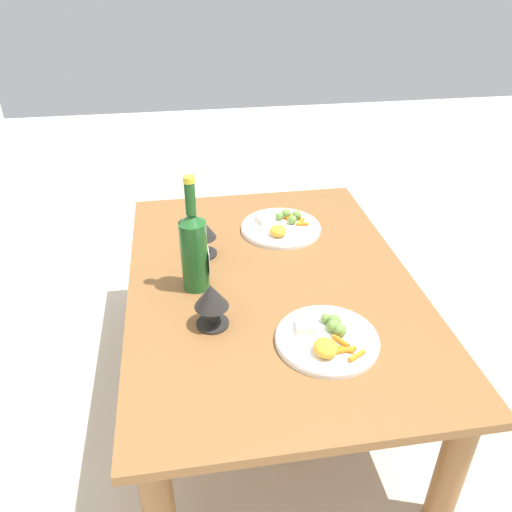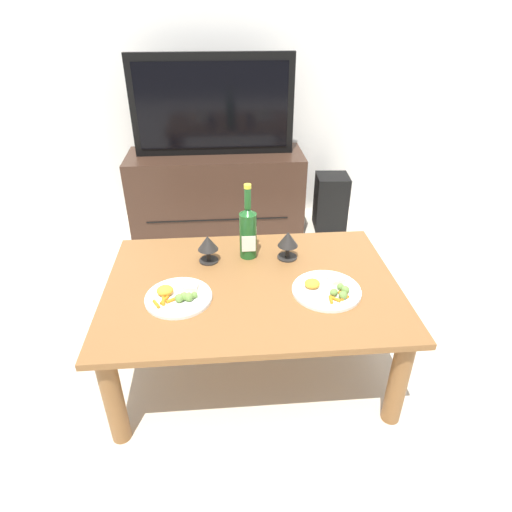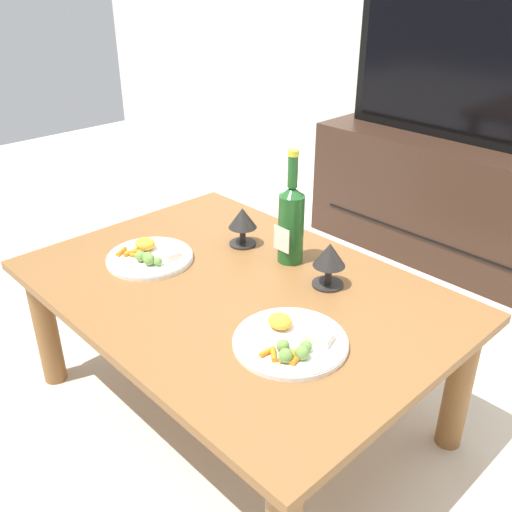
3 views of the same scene
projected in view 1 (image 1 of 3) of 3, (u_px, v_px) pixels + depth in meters
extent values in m
plane|color=beige|center=(269.00, 387.00, 1.68)|extent=(6.40, 6.40, 0.00)
cube|color=brown|center=(271.00, 283.00, 1.46)|extent=(1.14, 0.80, 0.03)
cylinder|color=brown|center=(451.00, 469.00, 1.19)|extent=(0.07, 0.07, 0.40)
cylinder|color=brown|center=(330.00, 247.00, 2.04)|extent=(0.07, 0.07, 0.40)
cylinder|color=brown|center=(160.00, 512.00, 1.10)|extent=(0.07, 0.07, 0.40)
cylinder|color=brown|center=(160.00, 262.00, 1.95)|extent=(0.07, 0.07, 0.40)
cylinder|color=#1E5923|center=(195.00, 256.00, 1.37)|extent=(0.07, 0.07, 0.20)
cone|color=#1E5923|center=(192.00, 219.00, 1.31)|extent=(0.07, 0.07, 0.03)
cylinder|color=#1E5923|center=(190.00, 199.00, 1.28)|extent=(0.03, 0.03, 0.09)
cylinder|color=yellow|center=(189.00, 180.00, 1.25)|extent=(0.03, 0.03, 0.02)
cube|color=silver|center=(209.00, 261.00, 1.38)|extent=(0.06, 0.00, 0.07)
cylinder|color=black|center=(213.00, 323.00, 1.28)|extent=(0.08, 0.08, 0.01)
cylinder|color=black|center=(212.00, 314.00, 1.27)|extent=(0.02, 0.02, 0.05)
cone|color=black|center=(211.00, 296.00, 1.24)|extent=(0.09, 0.09, 0.06)
cylinder|color=black|center=(203.00, 254.00, 1.56)|extent=(0.08, 0.08, 0.01)
cylinder|color=black|center=(203.00, 245.00, 1.55)|extent=(0.02, 0.02, 0.05)
cone|color=black|center=(202.00, 228.00, 1.52)|extent=(0.09, 0.09, 0.06)
cylinder|color=white|center=(327.00, 340.00, 1.22)|extent=(0.25, 0.25, 0.01)
torus|color=white|center=(327.00, 338.00, 1.22)|extent=(0.25, 0.25, 0.01)
ellipsoid|color=orange|center=(326.00, 348.00, 1.17)|extent=(0.06, 0.06, 0.03)
cube|color=beige|center=(305.00, 325.00, 1.25)|extent=(0.06, 0.05, 0.02)
cylinder|color=orange|center=(341.00, 341.00, 1.20)|extent=(0.05, 0.03, 0.01)
cylinder|color=orange|center=(344.00, 349.00, 1.18)|extent=(0.03, 0.05, 0.01)
cylinder|color=orange|center=(346.00, 350.00, 1.18)|extent=(0.02, 0.05, 0.01)
cylinder|color=orange|center=(357.00, 356.00, 1.16)|extent=(0.03, 0.05, 0.01)
sphere|color=olive|center=(332.00, 326.00, 1.24)|extent=(0.03, 0.03, 0.03)
sphere|color=olive|center=(326.00, 318.00, 1.27)|extent=(0.02, 0.02, 0.02)
sphere|color=olive|center=(334.00, 321.00, 1.25)|extent=(0.03, 0.03, 0.03)
sphere|color=olive|center=(340.00, 330.00, 1.22)|extent=(0.03, 0.03, 0.03)
sphere|color=olive|center=(334.00, 326.00, 1.23)|extent=(0.03, 0.03, 0.03)
cylinder|color=white|center=(281.00, 228.00, 1.69)|extent=(0.26, 0.26, 0.01)
torus|color=white|center=(281.00, 226.00, 1.69)|extent=(0.26, 0.26, 0.01)
ellipsoid|color=orange|center=(278.00, 231.00, 1.63)|extent=(0.06, 0.05, 0.03)
cube|color=beige|center=(265.00, 219.00, 1.72)|extent=(0.07, 0.06, 0.02)
cylinder|color=orange|center=(303.00, 224.00, 1.69)|extent=(0.01, 0.04, 0.01)
cylinder|color=orange|center=(301.00, 221.00, 1.71)|extent=(0.04, 0.04, 0.01)
cylinder|color=orange|center=(295.00, 218.00, 1.73)|extent=(0.02, 0.04, 0.01)
cylinder|color=orange|center=(291.00, 216.00, 1.74)|extent=(0.02, 0.04, 0.01)
cylinder|color=orange|center=(292.00, 218.00, 1.73)|extent=(0.03, 0.04, 0.01)
cylinder|color=orange|center=(287.00, 216.00, 1.74)|extent=(0.02, 0.04, 0.01)
sphere|color=olive|center=(286.00, 213.00, 1.74)|extent=(0.03, 0.03, 0.03)
sphere|color=olive|center=(280.00, 216.00, 1.72)|extent=(0.03, 0.03, 0.03)
sphere|color=olive|center=(292.00, 220.00, 1.70)|extent=(0.03, 0.03, 0.03)
sphere|color=olive|center=(297.00, 215.00, 1.73)|extent=(0.03, 0.03, 0.03)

